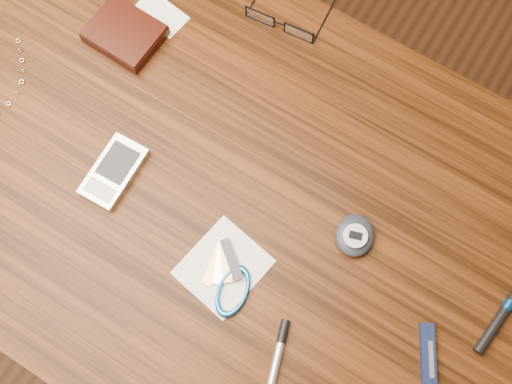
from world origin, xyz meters
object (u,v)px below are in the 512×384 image
eyeglasses (281,22)px  pda_phone (114,172)px  pedometer (355,235)px  desk (220,205)px  silver_pen (275,366)px  notepad_keys (228,279)px  wallet_and_card (126,33)px  pocket_knife (428,356)px

eyeglasses → pda_phone: size_ratio=1.23×
pda_phone → pedometer: 0.36m
desk → silver_pen: 0.29m
desk → notepad_keys: (0.09, -0.11, 0.11)m
pda_phone → pedometer: size_ratio=1.40×
wallet_and_card → pedometer: bearing=-11.7°
pedometer → notepad_keys: (-0.12, -0.14, -0.01)m
wallet_and_card → pedometer: size_ratio=1.81×
eyeglasses → pocket_knife: eyeglasses is taller
eyeglasses → notepad_keys: bearing=-69.1°
pocket_knife → pda_phone: bearing=-178.9°
pedometer → wallet_and_card: bearing=168.3°
pedometer → silver_pen: (-0.00, -0.21, -0.01)m
silver_pen → pedometer: bearing=89.3°
pda_phone → notepad_keys: (0.23, -0.04, -0.00)m
wallet_and_card → pda_phone: size_ratio=1.29×
desk → pedometer: bearing=10.2°
desk → pda_phone: pda_phone is taller
desk → notepad_keys: size_ratio=7.91×
silver_pen → desk: bearing=140.0°
pda_phone → wallet_and_card: bearing=120.9°
desk → eyeglasses: size_ratio=7.50×
eyeglasses → pda_phone: (-0.08, -0.34, -0.00)m
pda_phone → silver_pen: bearing=-17.7°
desk → notepad_keys: notepad_keys is taller
desk → pocket_knife: 0.39m
wallet_and_card → notepad_keys: 0.42m
eyeglasses → silver_pen: 0.52m
notepad_keys → silver_pen: size_ratio=0.89×
pocket_knife → silver_pen: bearing=-144.7°
wallet_and_card → pedometer: 0.47m
eyeglasses → silver_pen: size_ratio=0.93×
pedometer → pocket_knife: bearing=-29.1°
pedometer → pocket_knife: size_ratio=0.92×
desk → pedometer: size_ratio=12.95×
eyeglasses → pedometer: size_ratio=1.73×
eyeglasses → pda_phone: eyeglasses is taller
notepad_keys → silver_pen: silver_pen is taller
desk → eyeglasses: bearing=101.8°
pocket_knife → wallet_and_card: bearing=163.4°
pda_phone → silver_pen: 0.36m
pedometer → silver_pen: size_ratio=0.54×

